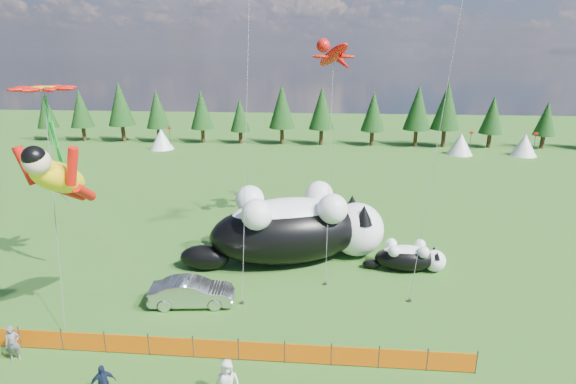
% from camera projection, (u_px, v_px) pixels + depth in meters
% --- Properties ---
extents(ground, '(160.00, 160.00, 0.00)m').
position_uv_depth(ground, '(231.00, 320.00, 22.50)').
color(ground, '#133A0A').
rests_on(ground, ground).
extents(safety_fence, '(22.06, 0.06, 1.10)m').
position_uv_depth(safety_fence, '(216.00, 349.00, 19.50)').
color(safety_fence, '#262626').
rests_on(safety_fence, ground).
extents(tree_line, '(90.00, 4.00, 8.00)m').
position_uv_depth(tree_line, '(295.00, 117.00, 64.10)').
color(tree_line, black).
rests_on(tree_line, ground).
extents(festival_tents, '(50.00, 3.20, 2.80)m').
position_uv_depth(festival_tents, '(375.00, 143.00, 59.22)').
color(festival_tents, white).
rests_on(festival_tents, ground).
extents(cat_large, '(12.84, 7.35, 4.75)m').
position_uv_depth(cat_large, '(297.00, 227.00, 28.34)').
color(cat_large, black).
rests_on(cat_large, ground).
extents(cat_small, '(5.01, 1.79, 1.81)m').
position_uv_depth(cat_small, '(409.00, 257.00, 27.42)').
color(cat_small, black).
rests_on(cat_small, ground).
extents(car, '(4.56, 2.06, 1.45)m').
position_uv_depth(car, '(192.00, 292.00, 23.66)').
color(car, '#BBBBC0').
rests_on(car, ground).
extents(spectator_a, '(0.72, 0.63, 1.65)m').
position_uv_depth(spectator_a, '(13.00, 343.00, 19.35)').
color(spectator_a, '#5A5B5F').
rests_on(spectator_a, ground).
extents(spectator_c, '(1.05, 0.92, 1.60)m').
position_uv_depth(spectator_c, '(103.00, 383.00, 17.03)').
color(spectator_c, '#131C36').
rests_on(spectator_c, ground).
extents(spectator_e, '(1.03, 0.76, 1.92)m').
position_uv_depth(spectator_e, '(227.00, 382.00, 16.87)').
color(spectator_e, silver).
rests_on(spectator_e, ground).
extents(superhero_kite, '(4.48, 5.93, 10.22)m').
position_uv_depth(superhero_kite, '(59.00, 177.00, 18.97)').
color(superhero_kite, yellow).
rests_on(superhero_kite, ground).
extents(gecko_kite, '(4.83, 10.69, 14.64)m').
position_uv_depth(gecko_kite, '(333.00, 55.00, 29.22)').
color(gecko_kite, red).
rests_on(gecko_kite, ground).
extents(flower_kite, '(4.18, 6.21, 11.84)m').
position_uv_depth(flower_kite, '(44.00, 92.00, 21.96)').
color(flower_kite, red).
rests_on(flower_kite, ground).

